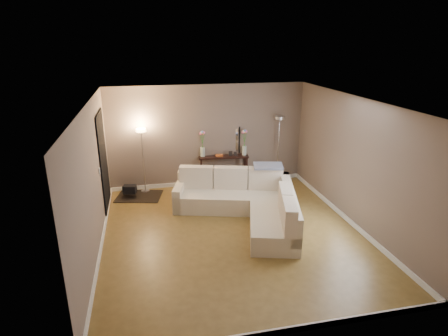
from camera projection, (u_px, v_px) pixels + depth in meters
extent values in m
cube|color=olive|center=(233.00, 234.00, 7.40)|extent=(5.00, 5.50, 0.01)
cube|color=white|center=(234.00, 101.00, 6.55)|extent=(5.00, 5.50, 0.01)
cube|color=#78685D|center=(208.00, 136.00, 9.52)|extent=(5.00, 0.02, 2.60)
cube|color=#78685D|center=(287.00, 248.00, 4.42)|extent=(5.00, 0.02, 2.60)
cube|color=#78685D|center=(92.00, 182.00, 6.47)|extent=(0.02, 5.50, 2.60)
cube|color=#78685D|center=(355.00, 163.00, 7.48)|extent=(0.02, 5.50, 2.60)
cube|color=white|center=(209.00, 182.00, 9.91)|extent=(5.00, 0.03, 0.10)
cube|color=white|center=(281.00, 331.00, 4.86)|extent=(5.00, 0.03, 0.10)
cube|color=white|center=(101.00, 245.00, 6.89)|extent=(0.03, 5.50, 0.10)
cube|color=white|center=(347.00, 219.00, 7.88)|extent=(0.03, 5.50, 0.10)
cube|color=black|center=(104.00, 163.00, 8.11)|extent=(0.02, 1.20, 2.20)
cube|color=white|center=(99.00, 171.00, 7.30)|extent=(0.02, 0.08, 0.12)
cube|color=beige|center=(232.00, 200.00, 8.44)|extent=(2.70, 1.54, 0.39)
cube|color=beige|center=(233.00, 183.00, 8.68)|extent=(2.52, 0.87, 0.55)
cube|color=beige|center=(180.00, 196.00, 8.48)|extent=(0.41, 0.90, 0.55)
cube|color=beige|center=(273.00, 227.00, 7.24)|extent=(1.27, 1.75, 0.39)
cube|color=beige|center=(289.00, 205.00, 7.55)|extent=(0.85, 2.42, 0.55)
cube|color=beige|center=(196.00, 177.00, 8.56)|extent=(0.80, 0.41, 0.51)
cube|color=beige|center=(231.00, 178.00, 8.52)|extent=(0.80, 0.41, 0.51)
cube|color=beige|center=(265.00, 178.00, 8.48)|extent=(0.80, 0.41, 0.51)
cube|color=beige|center=(285.00, 200.00, 7.35)|extent=(0.40, 0.74, 0.51)
cube|color=beige|center=(289.00, 216.00, 6.66)|extent=(0.40, 0.74, 0.51)
cube|color=slate|center=(268.00, 166.00, 8.40)|extent=(0.72, 0.51, 0.09)
cube|color=black|center=(224.00, 156.00, 9.66)|extent=(1.30, 0.45, 0.04)
cube|color=black|center=(201.00, 174.00, 9.59)|extent=(0.05, 0.05, 0.75)
cube|color=black|center=(201.00, 170.00, 9.85)|extent=(0.05, 0.05, 0.75)
cube|color=black|center=(247.00, 172.00, 9.73)|extent=(0.05, 0.05, 0.75)
cube|color=black|center=(245.00, 168.00, 9.99)|extent=(0.05, 0.05, 0.75)
cube|color=black|center=(224.00, 178.00, 9.85)|extent=(1.22, 0.42, 0.03)
cube|color=#BF3333|center=(204.00, 175.00, 9.76)|extent=(0.04, 0.16, 0.19)
cube|color=#3359A5|center=(205.00, 174.00, 9.76)|extent=(0.05, 0.16, 0.21)
cube|color=gold|center=(207.00, 174.00, 9.76)|extent=(0.05, 0.16, 0.23)
cube|color=#3F7F4C|center=(209.00, 175.00, 9.77)|extent=(0.06, 0.16, 0.19)
cube|color=#994C99|center=(211.00, 174.00, 9.78)|extent=(0.04, 0.16, 0.21)
cube|color=orange|center=(212.00, 174.00, 9.78)|extent=(0.05, 0.16, 0.23)
cube|color=#262626|center=(214.00, 174.00, 9.79)|extent=(0.05, 0.16, 0.19)
cube|color=#4C99B2|center=(216.00, 174.00, 9.79)|extent=(0.06, 0.16, 0.21)
cube|color=#B2A58C|center=(218.00, 174.00, 9.79)|extent=(0.04, 0.16, 0.23)
cube|color=brown|center=(219.00, 174.00, 9.81)|extent=(0.05, 0.16, 0.19)
cube|color=navy|center=(221.00, 174.00, 9.81)|extent=(0.05, 0.16, 0.21)
cube|color=gold|center=(223.00, 173.00, 9.81)|extent=(0.06, 0.16, 0.23)
cube|color=black|center=(223.00, 140.00, 9.69)|extent=(0.90, 0.12, 0.71)
cube|color=white|center=(223.00, 140.00, 9.67)|extent=(0.78, 0.08, 0.59)
cube|color=orange|center=(219.00, 155.00, 9.61)|extent=(0.19, 0.13, 0.04)
cube|color=black|center=(231.00, 153.00, 9.61)|extent=(0.10, 0.03, 0.13)
cube|color=black|center=(235.00, 154.00, 9.63)|extent=(0.08, 0.03, 0.11)
cylinder|color=silver|center=(203.00, 152.00, 9.55)|extent=(0.13, 0.13, 0.24)
cylinder|color=#38722D|center=(202.00, 142.00, 9.46)|extent=(0.10, 0.02, 0.40)
sphere|color=#E5598C|center=(201.00, 134.00, 9.39)|extent=(0.07, 0.07, 0.07)
cylinder|color=#38722D|center=(202.00, 141.00, 9.46)|extent=(0.05, 0.01, 0.43)
sphere|color=white|center=(201.00, 133.00, 9.39)|extent=(0.07, 0.07, 0.07)
cylinder|color=#38722D|center=(202.00, 141.00, 9.46)|extent=(0.01, 0.01, 0.45)
sphere|color=#598CE5|center=(202.00, 132.00, 9.38)|extent=(0.07, 0.07, 0.07)
cylinder|color=#38722D|center=(203.00, 141.00, 9.46)|extent=(0.05, 0.01, 0.41)
sphere|color=#E58C4C|center=(203.00, 134.00, 9.40)|extent=(0.07, 0.07, 0.07)
cylinder|color=#38722D|center=(203.00, 141.00, 9.46)|extent=(0.10, 0.02, 0.42)
sphere|color=#D866B2|center=(204.00, 133.00, 9.39)|extent=(0.07, 0.07, 0.07)
cylinder|color=silver|center=(244.00, 150.00, 9.68)|extent=(0.13, 0.13, 0.24)
cylinder|color=#38722D|center=(244.00, 140.00, 9.59)|extent=(0.10, 0.02, 0.40)
sphere|color=#E5598C|center=(243.00, 132.00, 9.52)|extent=(0.07, 0.07, 0.07)
cylinder|color=#38722D|center=(244.00, 140.00, 9.59)|extent=(0.05, 0.01, 0.43)
sphere|color=white|center=(244.00, 132.00, 9.52)|extent=(0.07, 0.07, 0.07)
cylinder|color=#38722D|center=(244.00, 139.00, 9.58)|extent=(0.01, 0.01, 0.45)
sphere|color=#598CE5|center=(245.00, 131.00, 9.51)|extent=(0.07, 0.07, 0.07)
cylinder|color=#38722D|center=(245.00, 140.00, 9.59)|extent=(0.05, 0.01, 0.41)
sphere|color=#E58C4C|center=(245.00, 132.00, 9.53)|extent=(0.07, 0.07, 0.07)
cylinder|color=#38722D|center=(245.00, 140.00, 9.59)|extent=(0.10, 0.02, 0.42)
sphere|color=#D866B2|center=(246.00, 131.00, 9.52)|extent=(0.07, 0.07, 0.07)
cylinder|color=silver|center=(145.00, 191.00, 9.42)|extent=(0.25, 0.25, 0.03)
cylinder|color=silver|center=(143.00, 162.00, 9.17)|extent=(0.03, 0.03, 1.54)
cylinder|color=#FFBF72|center=(141.00, 130.00, 8.91)|extent=(0.28, 0.28, 0.07)
cylinder|color=silver|center=(277.00, 180.00, 10.13)|extent=(0.28, 0.28, 0.03)
cylinder|color=silver|center=(278.00, 151.00, 9.85)|extent=(0.03, 0.03, 1.69)
cylinder|color=silver|center=(280.00, 118.00, 9.57)|extent=(0.30, 0.30, 0.08)
cube|color=black|center=(139.00, 196.00, 9.13)|extent=(1.21, 1.02, 0.01)
cube|color=black|center=(130.00, 189.00, 9.00)|extent=(0.34, 0.28, 0.19)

